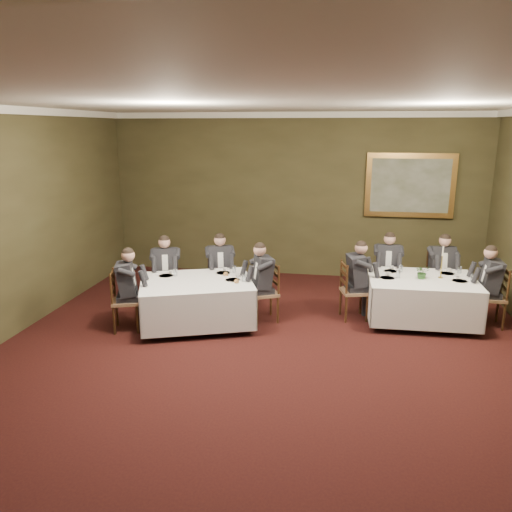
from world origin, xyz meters
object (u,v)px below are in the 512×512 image
(diner_main_endleft, at_px, (354,290))
(diner_sec_backright, at_px, (220,278))
(chair_sec_backright, at_px, (220,289))
(chair_main_endright, at_px, (490,309))
(chair_main_endleft, at_px, (353,302))
(table_second, at_px, (197,299))
(chair_sec_endleft, at_px, (126,313))
(painting, at_px, (410,186))
(chair_main_backleft, at_px, (386,288))
(chair_main_backright, at_px, (438,290))
(diner_main_backright, at_px, (440,279))
(chair_sec_endright, at_px, (265,304))
(diner_main_endright, at_px, (491,296))
(diner_sec_endleft, at_px, (126,299))
(candlestick, at_px, (441,266))
(chair_sec_backleft, at_px, (167,292))
(table_main, at_px, (421,296))
(diner_sec_endright, at_px, (264,291))
(diner_main_backleft, at_px, (387,276))
(diner_sec_backleft, at_px, (167,281))
(centerpiece, at_px, (422,271))

(diner_main_endleft, bearing_deg, diner_sec_backright, -111.52)
(diner_main_endleft, distance_m, chair_sec_backright, 2.45)
(chair_main_endright, height_order, chair_sec_backright, same)
(chair_main_endleft, bearing_deg, table_second, -88.62)
(chair_sec_endleft, xyz_separation_m, painting, (4.73, 3.58, 1.75))
(chair_main_backleft, height_order, chair_main_backright, same)
(diner_main_backright, bearing_deg, chair_sec_endleft, 12.14)
(chair_main_endleft, xyz_separation_m, chair_sec_endright, (-1.47, -0.35, 0.00))
(diner_sec_backright, bearing_deg, diner_main_backright, 169.31)
(chair_main_backleft, xyz_separation_m, diner_main_endleft, (-0.61, -0.91, 0.23))
(diner_main_endright, bearing_deg, chair_main_backleft, 63.15)
(chair_sec_backright, relative_size, diner_sec_endleft, 0.74)
(chair_main_endleft, xyz_separation_m, diner_sec_endleft, (-3.61, -1.12, 0.23))
(diner_main_endright, bearing_deg, candlestick, 87.20)
(diner_main_backright, bearing_deg, diner_sec_backright, -0.32)
(chair_main_endleft, xyz_separation_m, chair_sec_backleft, (-3.32, -0.03, 0.00))
(table_main, relative_size, diner_sec_endright, 1.33)
(diner_main_endright, distance_m, painting, 3.05)
(chair_sec_backright, bearing_deg, diner_main_backleft, 171.51)
(diner_main_backleft, distance_m, chair_sec_endleft, 4.71)
(diner_main_endright, distance_m, diner_sec_backleft, 5.53)
(diner_main_endleft, xyz_separation_m, diner_sec_backleft, (-3.33, -0.04, 0.00))
(candlestick, bearing_deg, diner_main_endright, -4.63)
(chair_main_endright, relative_size, diner_sec_endleft, 0.74)
(chair_sec_backright, relative_size, painting, 0.56)
(diner_main_backright, distance_m, diner_sec_endright, 3.30)
(diner_main_backright, height_order, diner_main_endleft, same)
(diner_sec_endleft, bearing_deg, centerpiece, 84.82)
(chair_main_endleft, bearing_deg, chair_sec_endright, -91.50)
(diner_main_backright, height_order, chair_sec_backleft, diner_main_backright)
(table_second, bearing_deg, chair_main_endleft, 16.11)
(chair_main_endright, distance_m, chair_sec_backright, 4.64)
(chair_main_backright, height_order, diner_main_endleft, diner_main_endleft)
(diner_sec_backleft, xyz_separation_m, chair_sec_endleft, (-0.31, -1.08, -0.23))
(diner_main_backleft, relative_size, diner_sec_endleft, 1.00)
(table_second, xyz_separation_m, diner_main_endright, (4.76, 0.78, 0.06))
(chair_main_endright, xyz_separation_m, chair_sec_backleft, (-5.54, -0.08, 0.00))
(diner_main_endleft, relative_size, diner_sec_backright, 1.00)
(diner_main_backright, xyz_separation_m, candlestick, (-0.15, -0.81, 0.45))
(diner_main_endleft, xyz_separation_m, diner_sec_backright, (-2.41, 0.29, 0.00))
(diner_main_backleft, bearing_deg, chair_sec_endright, 32.23)
(table_main, relative_size, centerpiece, 7.07)
(diner_sec_endright, bearing_deg, diner_main_endleft, -102.62)
(chair_sec_backleft, bearing_deg, centerpiece, 164.56)
(diner_main_backright, distance_m, diner_main_endleft, 1.81)
(chair_main_endright, height_order, diner_main_endright, diner_main_endright)
(chair_sec_endleft, bearing_deg, chair_main_backleft, 97.01)
(diner_sec_endleft, bearing_deg, chair_main_endleft, 88.56)
(table_main, xyz_separation_m, diner_sec_backleft, (-4.43, -0.06, 0.06))
(diner_main_backright, bearing_deg, diner_main_backleft, -8.23)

